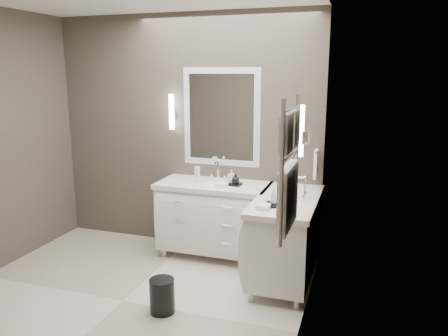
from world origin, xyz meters
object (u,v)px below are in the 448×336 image
(towel_ladder, at_px, (289,175))
(waste_bin, at_px, (162,296))
(vanity_right, at_px, (286,233))
(vanity_back, at_px, (214,215))

(towel_ladder, bearing_deg, waste_bin, 162.91)
(towel_ladder, bearing_deg, vanity_right, 99.84)
(vanity_back, height_order, waste_bin, vanity_back)
(vanity_right, height_order, towel_ladder, towel_ladder)
(vanity_back, xyz_separation_m, vanity_right, (0.88, -0.33, 0.00))
(vanity_back, relative_size, waste_bin, 4.06)
(vanity_back, distance_m, towel_ladder, 2.16)
(vanity_right, bearing_deg, towel_ladder, -80.16)
(vanity_right, relative_size, waste_bin, 4.06)
(waste_bin, bearing_deg, vanity_back, 88.98)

